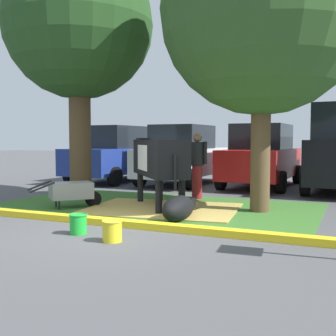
{
  "coord_description": "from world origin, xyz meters",
  "views": [
    {
      "loc": [
        3.74,
        -6.16,
        1.54
      ],
      "look_at": [
        -0.1,
        2.44,
        0.9
      ],
      "focal_mm": 45.41,
      "sensor_mm": 36.0,
      "label": 1
    }
  ],
  "objects_px": {
    "wheelbarrow": "(72,191)",
    "hatchback_white": "(183,155)",
    "calf_lying": "(179,208)",
    "bucket_yellow": "(112,231)",
    "cow_holstein": "(158,158)",
    "sedan_red": "(262,156)",
    "person_handler": "(197,164)",
    "shade_tree_left": "(79,26)",
    "bucket_green": "(78,224)",
    "sedan_blue": "(115,154)",
    "shade_tree_right": "(262,12)"
  },
  "relations": [
    {
      "from": "sedan_blue",
      "to": "hatchback_white",
      "type": "distance_m",
      "value": 2.62
    },
    {
      "from": "shade_tree_right",
      "to": "bucket_yellow",
      "type": "xyz_separation_m",
      "value": [
        -1.48,
        -3.5,
        -3.97
      ]
    },
    {
      "from": "cow_holstein",
      "to": "bucket_green",
      "type": "xyz_separation_m",
      "value": [
        -0.04,
        -2.96,
        -0.94
      ]
    },
    {
      "from": "bucket_yellow",
      "to": "hatchback_white",
      "type": "bearing_deg",
      "value": 104.75
    },
    {
      "from": "shade_tree_right",
      "to": "person_handler",
      "type": "distance_m",
      "value": 3.92
    },
    {
      "from": "wheelbarrow",
      "to": "bucket_yellow",
      "type": "relative_size",
      "value": 4.29
    },
    {
      "from": "cow_holstein",
      "to": "shade_tree_right",
      "type": "bearing_deg",
      "value": 8.22
    },
    {
      "from": "shade_tree_right",
      "to": "sedan_red",
      "type": "height_order",
      "value": "shade_tree_right"
    },
    {
      "from": "calf_lying",
      "to": "bucket_yellow",
      "type": "relative_size",
      "value": 4.07
    },
    {
      "from": "shade_tree_left",
      "to": "wheelbarrow",
      "type": "bearing_deg",
      "value": -61.21
    },
    {
      "from": "wheelbarrow",
      "to": "hatchback_white",
      "type": "height_order",
      "value": "hatchback_white"
    },
    {
      "from": "wheelbarrow",
      "to": "sedan_red",
      "type": "bearing_deg",
      "value": 63.79
    },
    {
      "from": "sedan_blue",
      "to": "calf_lying",
      "type": "bearing_deg",
      "value": -50.18
    },
    {
      "from": "bucket_green",
      "to": "bucket_yellow",
      "type": "height_order",
      "value": "bucket_green"
    },
    {
      "from": "cow_holstein",
      "to": "wheelbarrow",
      "type": "relative_size",
      "value": 1.91
    },
    {
      "from": "sedan_red",
      "to": "calf_lying",
      "type": "bearing_deg",
      "value": -92.09
    },
    {
      "from": "cow_holstein",
      "to": "hatchback_white",
      "type": "relative_size",
      "value": 0.59
    },
    {
      "from": "person_handler",
      "to": "bucket_green",
      "type": "bearing_deg",
      "value": -94.96
    },
    {
      "from": "person_handler",
      "to": "sedan_red",
      "type": "distance_m",
      "value": 3.73
    },
    {
      "from": "calf_lying",
      "to": "bucket_yellow",
      "type": "bearing_deg",
      "value": -98.46
    },
    {
      "from": "calf_lying",
      "to": "wheelbarrow",
      "type": "xyz_separation_m",
      "value": [
        -2.74,
        0.39,
        0.15
      ]
    },
    {
      "from": "cow_holstein",
      "to": "sedan_red",
      "type": "bearing_deg",
      "value": 76.35
    },
    {
      "from": "hatchback_white",
      "to": "shade_tree_right",
      "type": "bearing_deg",
      "value": -51.92
    },
    {
      "from": "bucket_green",
      "to": "person_handler",
      "type": "bearing_deg",
      "value": 85.04
    },
    {
      "from": "shade_tree_right",
      "to": "sedan_blue",
      "type": "relative_size",
      "value": 1.41
    },
    {
      "from": "person_handler",
      "to": "bucket_green",
      "type": "distance_m",
      "value": 4.6
    },
    {
      "from": "calf_lying",
      "to": "sedan_red",
      "type": "relative_size",
      "value": 0.29
    },
    {
      "from": "hatchback_white",
      "to": "person_handler",
      "type": "bearing_deg",
      "value": -62.52
    },
    {
      "from": "bucket_green",
      "to": "bucket_yellow",
      "type": "bearing_deg",
      "value": -15.67
    },
    {
      "from": "cow_holstein",
      "to": "person_handler",
      "type": "relative_size",
      "value": 1.54
    },
    {
      "from": "bucket_yellow",
      "to": "bucket_green",
      "type": "bearing_deg",
      "value": 164.33
    },
    {
      "from": "bucket_yellow",
      "to": "sedan_red",
      "type": "distance_m",
      "value": 8.42
    },
    {
      "from": "calf_lying",
      "to": "bucket_green",
      "type": "height_order",
      "value": "calf_lying"
    },
    {
      "from": "shade_tree_right",
      "to": "wheelbarrow",
      "type": "bearing_deg",
      "value": -163.3
    },
    {
      "from": "wheelbarrow",
      "to": "sedan_red",
      "type": "distance_m",
      "value": 6.77
    },
    {
      "from": "cow_holstein",
      "to": "shade_tree_left",
      "type": "bearing_deg",
      "value": 168.02
    },
    {
      "from": "wheelbarrow",
      "to": "sedan_blue",
      "type": "height_order",
      "value": "sedan_blue"
    },
    {
      "from": "cow_holstein",
      "to": "hatchback_white",
      "type": "xyz_separation_m",
      "value": [
        -1.4,
        4.94,
        -0.13
      ]
    },
    {
      "from": "shade_tree_right",
      "to": "sedan_blue",
      "type": "xyz_separation_m",
      "value": [
        -6.23,
        4.47,
        -3.15
      ]
    },
    {
      "from": "bucket_green",
      "to": "bucket_yellow",
      "type": "xyz_separation_m",
      "value": [
        0.77,
        -0.22,
        -0.0
      ]
    },
    {
      "from": "cow_holstein",
      "to": "bucket_green",
      "type": "bearing_deg",
      "value": -90.71
    },
    {
      "from": "bucket_yellow",
      "to": "sedan_blue",
      "type": "distance_m",
      "value": 9.31
    },
    {
      "from": "wheelbarrow",
      "to": "sedan_blue",
      "type": "distance_m",
      "value": 6.13
    },
    {
      "from": "shade_tree_left",
      "to": "sedan_red",
      "type": "relative_size",
      "value": 1.43
    },
    {
      "from": "bucket_green",
      "to": "cow_holstein",
      "type": "bearing_deg",
      "value": 89.29
    },
    {
      "from": "calf_lying",
      "to": "hatchback_white",
      "type": "distance_m",
      "value": 6.69
    },
    {
      "from": "shade_tree_left",
      "to": "bucket_green",
      "type": "bearing_deg",
      "value": -54.97
    },
    {
      "from": "wheelbarrow",
      "to": "sedan_blue",
      "type": "relative_size",
      "value": 0.31
    },
    {
      "from": "bucket_yellow",
      "to": "sedan_red",
      "type": "relative_size",
      "value": 0.07
    },
    {
      "from": "cow_holstein",
      "to": "sedan_blue",
      "type": "height_order",
      "value": "sedan_blue"
    }
  ]
}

